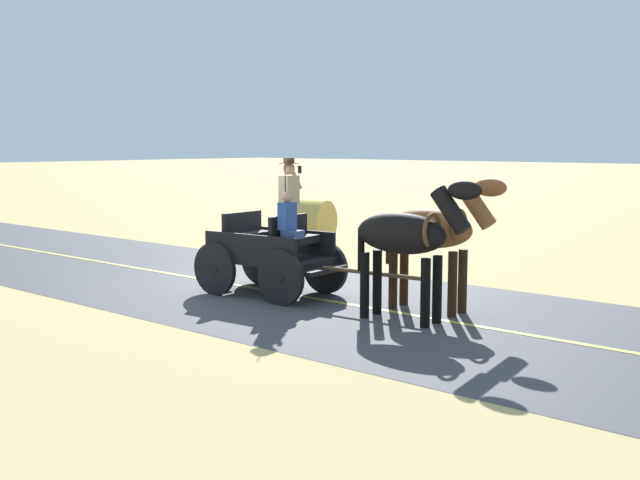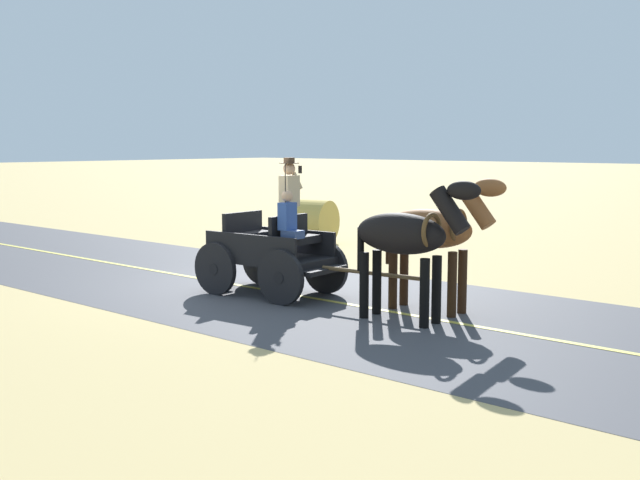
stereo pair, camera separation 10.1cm
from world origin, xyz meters
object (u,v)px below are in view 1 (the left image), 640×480
horse_drawn_carriage (274,251)px  horse_near_side (434,232)px  hay_bale (310,222)px  horse_off_side (407,237)px

horse_drawn_carriage → horse_near_side: bearing=102.5°
hay_bale → horse_near_side: bearing=54.1°
horse_off_side → hay_bale: size_ratio=1.84×
horse_drawn_carriage → hay_bale: bearing=-143.8°
horse_near_side → horse_drawn_carriage: bearing=-77.5°
horse_drawn_carriage → horse_off_side: 3.10m
horse_near_side → hay_bale: (-5.36, -7.39, -0.72)m
horse_drawn_carriage → horse_near_side: horse_drawn_carriage is taller
horse_off_side → horse_near_side: bearing=-175.7°
horse_drawn_carriage → hay_bale: 7.46m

